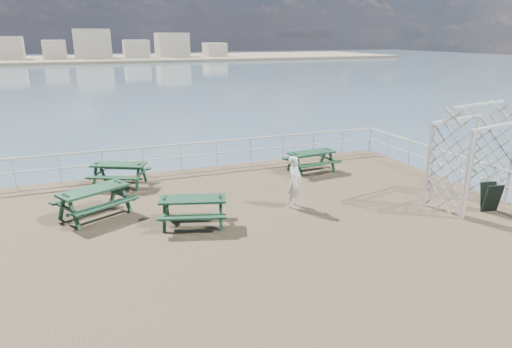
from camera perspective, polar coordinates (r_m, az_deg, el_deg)
The scene contains 10 objects.
ground at distance 12.26m, azimuth -2.24°, elevation -8.73°, with size 18.00×14.00×0.30m, color brown.
sea_backdrop at distance 145.53m, azimuth -15.44°, elevation 14.18°, with size 300.00×300.00×9.20m.
railing at distance 14.15m, azimuth -5.98°, elevation -0.78°, with size 17.77×13.76×1.10m.
picnic_table_a at distance 14.25m, azimuth -19.59°, elevation -2.64°, with size 2.52×2.35×0.97m.
picnic_table_b at distance 16.93m, azimuth -16.74°, elevation 0.52°, with size 2.34×2.18×0.91m.
picnic_table_c at distance 18.03m, azimuth 6.96°, elevation 2.10°, with size 1.99×1.67×0.90m.
picnic_table_d at distance 12.98m, azimuth -7.87°, elevation -3.89°, with size 2.21×1.97×0.90m.
trellis_arbor at distance 15.62m, azimuth 25.31°, elevation 1.48°, with size 2.82×1.89×3.22m.
sandwich_board at distance 15.58m, azimuth 27.26°, elevation -2.64°, with size 0.61×0.50×0.91m.
person at distance 14.18m, azimuth 4.84°, elevation -0.98°, with size 0.59×0.39×1.62m, color white.
Camera 1 is at (-3.58, -10.45, 5.17)m, focal length 32.00 mm.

